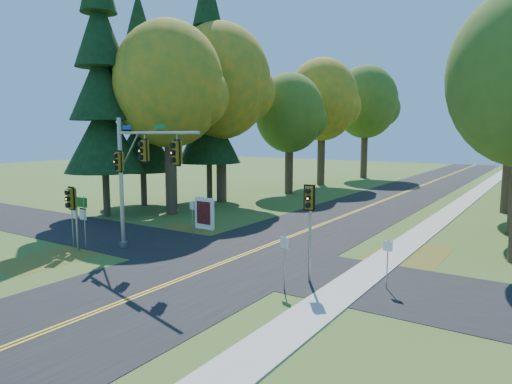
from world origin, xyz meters
The scene contains 25 objects.
ground centered at (0.00, 0.00, 0.00)m, with size 160.00×160.00×0.00m, color #395C20.
road_main centered at (0.00, 0.00, 0.01)m, with size 8.00×160.00×0.02m, color black.
road_cross centered at (0.00, 2.00, 0.01)m, with size 60.00×6.00×0.02m, color black.
centerline_left centered at (-0.10, 0.00, 0.03)m, with size 0.10×160.00×0.01m, color gold.
centerline_right centered at (0.10, 0.00, 0.03)m, with size 0.10×160.00×0.01m, color gold.
sidewalk_east centered at (6.20, 0.00, 0.03)m, with size 1.60×160.00×0.06m, color #9E998E.
leaf_patch_w_near centered at (-6.50, 4.00, 0.01)m, with size 4.00×6.00×0.00m, color brown.
leaf_patch_e centered at (6.80, 6.00, 0.01)m, with size 3.50×8.00×0.00m, color brown.
leaf_patch_w_far centered at (-7.50, -3.00, 0.01)m, with size 3.00×5.00×0.00m, color brown.
tree_w_a centered at (-11.13, 9.38, 9.49)m, with size 8.00×8.00×14.15m.
tree_w_b centered at (-11.72, 16.29, 10.37)m, with size 8.60×8.60×15.38m.
tree_w_c centered at (-9.54, 24.47, 7.94)m, with size 6.80×6.80×11.91m.
tree_w_d centered at (-10.13, 33.18, 9.78)m, with size 8.20×8.20×14.56m.
tree_w_e centered at (-8.92, 44.09, 10.07)m, with size 8.40×8.40×14.97m.
pine_a centered at (-14.50, 6.00, 9.18)m, with size 5.60×5.60×19.48m.
pine_b centered at (-16.00, 11.00, 8.16)m, with size 5.60×5.60×17.31m.
pine_c centered at (-13.00, 16.00, 9.69)m, with size 5.60×5.60×20.56m.
traffic_mast centered at (-4.49, -0.07, 4.40)m, with size 7.29×2.26×6.84m.
east_signal_pole centered at (4.60, 0.71, 3.05)m, with size 0.46×0.54×4.03m.
ped_signal_pole centered at (-7.71, -1.49, 2.50)m, with size 0.53×0.61×3.36m.
route_sign_cluster centered at (-8.00, -0.96, 1.98)m, with size 1.31×0.18×2.81m.
info_kiosk centered at (-5.62, 6.44, 0.99)m, with size 1.45×0.26×1.99m.
reg_sign_e_north centered at (7.50, 1.71, 1.36)m, with size 0.38×0.06×1.99m.
reg_sign_e_south centered at (4.20, -0.57, 1.49)m, with size 0.41×0.13×2.17m.
reg_sign_w centered at (-4.91, 4.46, 1.44)m, with size 0.40×0.10×2.10m.
Camera 1 is at (12.70, -15.46, 6.06)m, focal length 32.00 mm.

